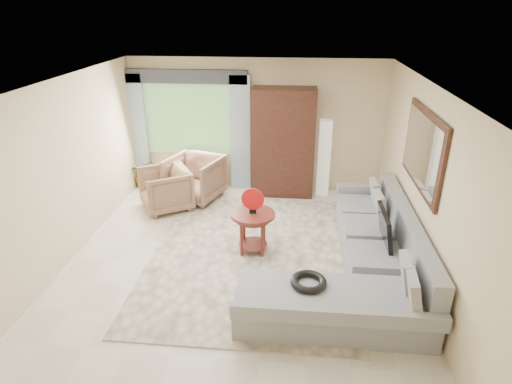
# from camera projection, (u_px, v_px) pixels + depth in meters

# --- Properties ---
(ground) EXTENTS (6.00, 6.00, 0.00)m
(ground) POSITION_uv_depth(u_px,v_px,m) (237.00, 267.00, 6.25)
(ground) COLOR silver
(ground) RESTS_ON ground
(area_rug) EXTENTS (3.02, 4.01, 0.02)m
(area_rug) POSITION_uv_depth(u_px,v_px,m) (252.00, 253.00, 6.55)
(area_rug) COLOR beige
(area_rug) RESTS_ON ground
(sectional_sofa) EXTENTS (2.30, 3.46, 0.90)m
(sectional_sofa) POSITION_uv_depth(u_px,v_px,m) (364.00, 263.00, 5.82)
(sectional_sofa) COLOR gray
(sectional_sofa) RESTS_ON ground
(tv_screen) EXTENTS (0.14, 0.74, 0.48)m
(tv_screen) POSITION_uv_depth(u_px,v_px,m) (385.00, 227.00, 5.84)
(tv_screen) COLOR black
(tv_screen) RESTS_ON sectional_sofa
(garden_hose) EXTENTS (0.43, 0.43, 0.09)m
(garden_hose) POSITION_uv_depth(u_px,v_px,m) (309.00, 282.00, 5.00)
(garden_hose) COLOR black
(garden_hose) RESTS_ON sectional_sofa
(coffee_table) EXTENTS (0.67, 0.67, 0.67)m
(coffee_table) POSITION_uv_depth(u_px,v_px,m) (253.00, 232.00, 6.48)
(coffee_table) COLOR #4E1A15
(coffee_table) RESTS_ON ground
(red_disc) EXTENTS (0.34, 0.05, 0.34)m
(red_disc) POSITION_uv_depth(u_px,v_px,m) (253.00, 199.00, 6.26)
(red_disc) COLOR #B71212
(red_disc) RESTS_ON coffee_table
(armchair_left) EXTENTS (1.16, 1.16, 0.78)m
(armchair_left) POSITION_uv_depth(u_px,v_px,m) (166.00, 189.00, 7.85)
(armchair_left) COLOR #937550
(armchair_left) RESTS_ON ground
(armchair_right) EXTENTS (1.18, 1.20, 0.86)m
(armchair_right) POSITION_uv_depth(u_px,v_px,m) (195.00, 178.00, 8.23)
(armchair_right) COLOR #966B51
(armchair_right) RESTS_ON ground
(potted_plant) EXTENTS (0.65, 0.61, 0.59)m
(potted_plant) POSITION_uv_depth(u_px,v_px,m) (143.00, 172.00, 8.89)
(potted_plant) COLOR #999999
(potted_plant) RESTS_ON ground
(armoire) EXTENTS (1.20, 0.55, 2.10)m
(armoire) POSITION_uv_depth(u_px,v_px,m) (283.00, 143.00, 8.24)
(armoire) COLOR black
(armoire) RESTS_ON ground
(floor_lamp) EXTENTS (0.24, 0.24, 1.50)m
(floor_lamp) POSITION_uv_depth(u_px,v_px,m) (324.00, 158.00, 8.35)
(floor_lamp) COLOR silver
(floor_lamp) RESTS_ON ground
(window) EXTENTS (1.80, 0.04, 1.40)m
(window) POSITION_uv_depth(u_px,v_px,m) (189.00, 120.00, 8.49)
(window) COLOR #669E59
(window) RESTS_ON wall_back
(curtain_left) EXTENTS (0.40, 0.08, 2.30)m
(curtain_left) POSITION_uv_depth(u_px,v_px,m) (137.00, 132.00, 8.61)
(curtain_left) COLOR #9EB7CC
(curtain_left) RESTS_ON ground
(curtain_right) EXTENTS (0.40, 0.08, 2.30)m
(curtain_right) POSITION_uv_depth(u_px,v_px,m) (240.00, 134.00, 8.42)
(curtain_right) COLOR #9EB7CC
(curtain_right) RESTS_ON ground
(valance) EXTENTS (2.40, 0.12, 0.26)m
(valance) POSITION_uv_depth(u_px,v_px,m) (185.00, 76.00, 8.08)
(valance) COLOR #1E232D
(valance) RESTS_ON wall_back
(wall_mirror) EXTENTS (0.05, 1.70, 1.05)m
(wall_mirror) POSITION_uv_depth(u_px,v_px,m) (423.00, 150.00, 5.64)
(wall_mirror) COLOR black
(wall_mirror) RESTS_ON wall_right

